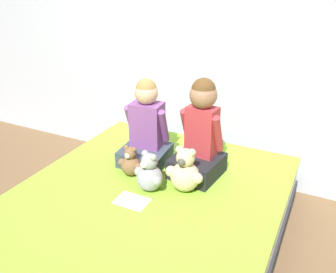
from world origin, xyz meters
The scene contains 9 objects.
ground_plane centered at (0.00, 0.00, 0.00)m, with size 14.00×14.00×0.00m, color brown.
wall_behind_bed centered at (0.00, 1.11, 1.25)m, with size 8.00×0.06×2.50m.
bed centered at (0.00, 0.00, 0.19)m, with size 1.70×1.95×0.38m.
child_on_left centered at (-0.22, 0.40, 0.64)m, with size 0.37×0.35×0.64m.
child_on_right centered at (0.21, 0.40, 0.67)m, with size 0.35×0.38×0.70m.
teddy_bear_held_by_left_child centered at (-0.22, 0.17, 0.47)m, with size 0.19×0.14×0.23m.
teddy_bear_held_by_right_child centered at (0.20, 0.16, 0.51)m, with size 0.26×0.20×0.31m.
teddy_bear_between_children centered at (-0.01, 0.06, 0.49)m, with size 0.22×0.17×0.28m.
sign_card centered at (-0.04, -0.11, 0.38)m, with size 0.21×0.15×0.00m.
Camera 1 is at (0.98, -1.68, 1.69)m, focal length 38.00 mm.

